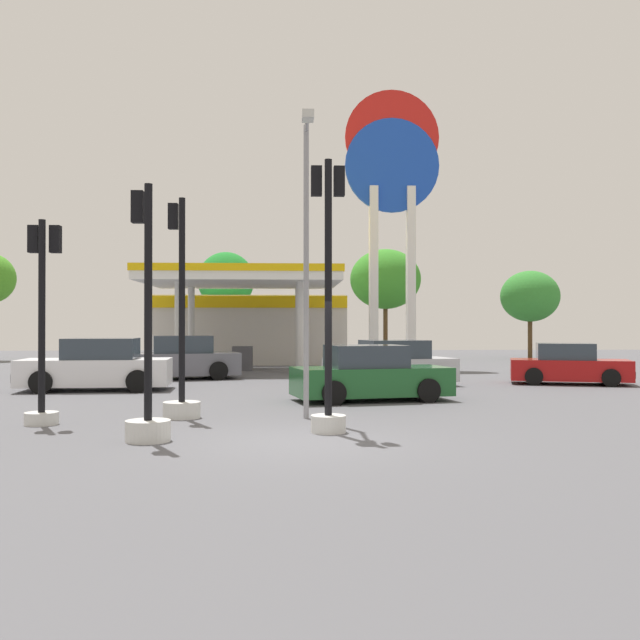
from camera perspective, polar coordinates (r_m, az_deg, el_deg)
The scene contains 16 objects.
ground_plane at distance 12.63m, azimuth -1.67°, elevation -9.74°, with size 90.00×90.00×0.00m, color #56565B.
gas_station at distance 37.04m, azimuth -5.79°, elevation -0.16°, with size 10.11×12.73×4.52m.
station_pole_sign at distance 34.46m, azimuth 5.86°, elevation 10.55°, with size 4.52×0.56×13.33m.
car_0 at distance 23.91m, azimuth 5.75°, elevation -3.65°, with size 4.59×2.74×1.54m.
car_1 at distance 25.90m, azimuth 19.50°, elevation -3.50°, with size 4.27×2.72×1.42m.
car_2 at distance 23.18m, azimuth -17.62°, elevation -3.63°, with size 4.68×2.33×1.63m.
car_3 at distance 19.17m, azimuth 4.09°, elevation -4.50°, with size 4.47×2.58×1.50m.
car_4 at distance 27.24m, azimuth -11.44°, elevation -3.15°, with size 4.93×3.01×1.65m.
traffic_signal_0 at distance 15.82m, azimuth -11.19°, elevation -3.57°, with size 0.82×0.82×4.85m.
traffic_signal_1 at distance 15.59m, azimuth -21.55°, elevation -1.62°, with size 0.68×0.70×4.22m.
traffic_signal_2 at distance 13.43m, azimuth 0.67°, elevation -0.67°, with size 0.67×0.69×5.21m.
traffic_signal_3 at distance 12.80m, azimuth -13.83°, elevation -4.59°, with size 0.79×0.79×4.54m.
tree_1 at distance 42.59m, azimuth -7.62°, elevation 3.17°, with size 3.38×3.38×6.43m.
tree_2 at distance 42.39m, azimuth 5.32°, elevation 3.30°, with size 4.23×4.23×6.60m.
tree_3 at distance 45.09m, azimuth 16.64°, elevation 1.84°, with size 3.58×3.58×5.39m.
corner_streetlamp at distance 15.33m, azimuth -1.10°, elevation 6.57°, with size 0.24×1.48×6.44m.
Camera 1 is at (-0.23, -12.46, 2.04)m, focal length 39.52 mm.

